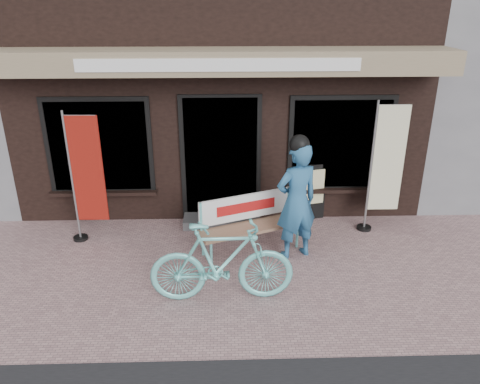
{
  "coord_description": "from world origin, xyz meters",
  "views": [
    {
      "loc": [
        0.09,
        -5.46,
        3.66
      ],
      "look_at": [
        0.28,
        0.7,
        1.05
      ],
      "focal_mm": 35.0,
      "sensor_mm": 36.0,
      "label": 1
    }
  ],
  "objects_px": {
    "bench": "(249,219)",
    "menu_stand": "(311,191)",
    "nobori_red": "(85,176)",
    "nobori_cream": "(385,166)",
    "person": "(297,199)",
    "bicycle": "(222,262)"
  },
  "relations": [
    {
      "from": "bicycle",
      "to": "nobori_cream",
      "type": "xyz_separation_m",
      "value": [
        2.6,
        1.89,
        0.58
      ]
    },
    {
      "from": "bench",
      "to": "nobori_cream",
      "type": "distance_m",
      "value": 2.36
    },
    {
      "from": "bench",
      "to": "person",
      "type": "xyz_separation_m",
      "value": [
        0.68,
        -0.23,
        0.42
      ]
    },
    {
      "from": "nobori_red",
      "to": "bicycle",
      "type": "bearing_deg",
      "value": -36.57
    },
    {
      "from": "nobori_red",
      "to": "nobori_cream",
      "type": "xyz_separation_m",
      "value": [
        4.69,
        0.21,
        0.04
      ]
    },
    {
      "from": "person",
      "to": "nobori_cream",
      "type": "distance_m",
      "value": 1.74
    },
    {
      "from": "bicycle",
      "to": "nobori_red",
      "type": "xyz_separation_m",
      "value": [
        -2.09,
        1.67,
        0.54
      ]
    },
    {
      "from": "bench",
      "to": "nobori_cream",
      "type": "xyz_separation_m",
      "value": [
        2.2,
        0.59,
        0.62
      ]
    },
    {
      "from": "nobori_cream",
      "to": "menu_stand",
      "type": "relative_size",
      "value": 2.17
    },
    {
      "from": "person",
      "to": "menu_stand",
      "type": "relative_size",
      "value": 1.87
    },
    {
      "from": "nobori_red",
      "to": "nobori_cream",
      "type": "relative_size",
      "value": 0.96
    },
    {
      "from": "nobori_cream",
      "to": "bench",
      "type": "bearing_deg",
      "value": -164.82
    },
    {
      "from": "bench",
      "to": "menu_stand",
      "type": "distance_m",
      "value": 1.52
    },
    {
      "from": "bicycle",
      "to": "nobori_cream",
      "type": "distance_m",
      "value": 3.27
    },
    {
      "from": "bench",
      "to": "nobori_cream",
      "type": "bearing_deg",
      "value": -6.98
    },
    {
      "from": "bench",
      "to": "nobori_cream",
      "type": "height_order",
      "value": "nobori_cream"
    },
    {
      "from": "nobori_red",
      "to": "menu_stand",
      "type": "bearing_deg",
      "value": 12.38
    },
    {
      "from": "person",
      "to": "menu_stand",
      "type": "bearing_deg",
      "value": 48.88
    },
    {
      "from": "person",
      "to": "nobori_red",
      "type": "bearing_deg",
      "value": 147.83
    },
    {
      "from": "bicycle",
      "to": "nobori_cream",
      "type": "height_order",
      "value": "nobori_cream"
    },
    {
      "from": "bicycle",
      "to": "nobori_red",
      "type": "distance_m",
      "value": 2.73
    },
    {
      "from": "person",
      "to": "menu_stand",
      "type": "xyz_separation_m",
      "value": [
        0.45,
        1.25,
        -0.41
      ]
    }
  ]
}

